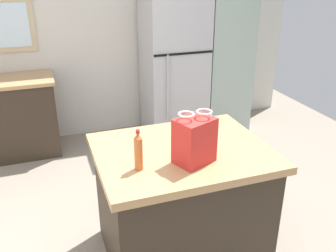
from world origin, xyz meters
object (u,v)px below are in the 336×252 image
(refrigerator, at_px, (174,65))
(bottle, at_px, (138,152))
(small_box, at_px, (204,125))
(kitchen_island, at_px, (181,202))
(shopping_bag, at_px, (194,140))
(tall_cabinet, at_px, (224,45))

(refrigerator, relative_size, bottle, 6.70)
(refrigerator, bearing_deg, small_box, -103.72)
(bottle, bearing_deg, refrigerator, 64.75)
(kitchen_island, distance_m, refrigerator, 2.29)
(bottle, bearing_deg, shopping_bag, -4.13)
(kitchen_island, height_order, bottle, bottle)
(kitchen_island, bearing_deg, shopping_bag, -88.24)
(refrigerator, distance_m, bottle, 2.53)
(refrigerator, distance_m, small_box, 1.98)
(small_box, relative_size, bottle, 0.50)
(tall_cabinet, relative_size, small_box, 16.50)
(refrigerator, height_order, shopping_bag, refrigerator)
(kitchen_island, relative_size, tall_cabinet, 0.54)
(refrigerator, xyz_separation_m, shopping_bag, (-0.72, -2.31, 0.14))
(shopping_bag, height_order, small_box, shopping_bag)
(kitchen_island, distance_m, tall_cabinet, 2.63)
(kitchen_island, xyz_separation_m, refrigerator, (0.72, 2.12, 0.45))
(kitchen_island, distance_m, small_box, 0.60)
(refrigerator, relative_size, small_box, 13.45)
(kitchen_island, distance_m, shopping_bag, 0.62)
(tall_cabinet, bearing_deg, small_box, -120.93)
(small_box, bearing_deg, tall_cabinet, 59.07)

